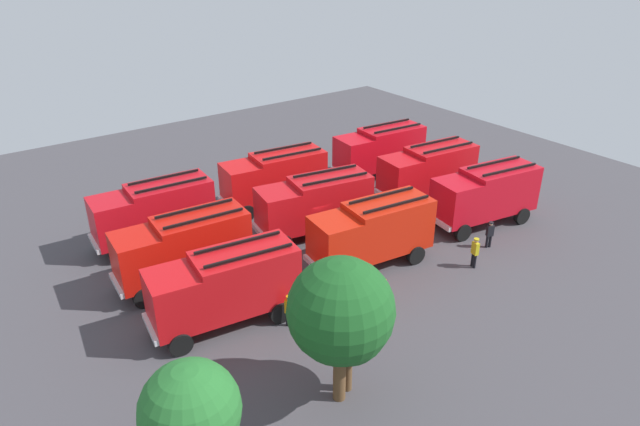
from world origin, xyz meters
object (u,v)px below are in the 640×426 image
object	(u,v)px
fire_truck_1	(275,177)
firefighter_3	(289,309)
fire_truck_6	(486,193)
traffic_cone_0	(233,231)
fire_truck_4	(315,203)
fire_truck_2	(154,210)
fire_truck_5	(183,246)
tree_0	(349,327)
firefighter_1	(475,251)
tree_2	(190,410)
firefighter_2	(490,233)
traffic_cone_2	(348,312)
fire_truck_3	(428,170)
fire_truck_7	(372,231)
tree_1	(341,311)
firefighter_0	(383,292)
fire_truck_0	(380,149)
traffic_cone_1	(300,212)
fire_truck_8	(225,285)

from	to	relation	value
fire_truck_1	firefighter_3	bearing A→B (deg)	67.45
fire_truck_6	traffic_cone_0	bearing A→B (deg)	-21.43
fire_truck_4	fire_truck_2	bearing A→B (deg)	-20.11
fire_truck_5	tree_0	bearing A→B (deg)	103.89
fire_truck_5	firefighter_3	distance (m)	7.09
fire_truck_5	firefighter_1	xyz separation A→B (m)	(-13.65, 8.29, -1.12)
firefighter_1	tree_2	world-z (taller)	tree_2
fire_truck_6	firefighter_2	world-z (taller)	fire_truck_6
firefighter_3	traffic_cone_2	world-z (taller)	firefighter_3
fire_truck_3	fire_truck_7	xyz separation A→B (m)	(9.11, 4.53, 0.00)
tree_1	fire_truck_4	bearing A→B (deg)	-121.88
fire_truck_7	tree_2	bearing A→B (deg)	34.56
fire_truck_1	fire_truck_7	xyz separation A→B (m)	(-0.20, 9.84, 0.00)
firefighter_0	tree_2	distance (m)	12.87
firefighter_0	tree_1	distance (m)	7.49
tree_1	tree_2	distance (m)	6.43
fire_truck_2	fire_truck_6	size ratio (longest dim) A/B	0.98
firefighter_0	traffic_cone_0	world-z (taller)	firefighter_0
firefighter_0	firefighter_2	world-z (taller)	firefighter_2
fire_truck_5	firefighter_0	xyz separation A→B (m)	(-6.92, 8.14, -1.24)
fire_truck_7	firefighter_1	size ratio (longest dim) A/B	4.07
fire_truck_2	fire_truck_3	xyz separation A→B (m)	(-17.91, 5.16, 0.00)
fire_truck_4	traffic_cone_2	world-z (taller)	fire_truck_4
fire_truck_4	firefighter_1	size ratio (longest dim) A/B	4.11
fire_truck_0	fire_truck_1	distance (m)	9.46
fire_truck_1	tree_2	xyz separation A→B (m)	(14.04, 17.36, 1.28)
fire_truck_0	fire_truck_7	xyz separation A→B (m)	(9.26, 9.72, 0.00)
firefighter_0	firefighter_3	size ratio (longest dim) A/B	0.96
fire_truck_1	traffic_cone_2	distance (m)	13.71
tree_2	traffic_cone_0	world-z (taller)	tree_2
tree_1	traffic_cone_1	bearing A→B (deg)	-119.09
tree_2	traffic_cone_0	size ratio (longest dim) A/B	8.38
tree_0	firefighter_0	bearing A→B (deg)	-145.98
fire_truck_8	traffic_cone_1	size ratio (longest dim) A/B	12.72
tree_0	traffic_cone_2	xyz separation A→B (m)	(-3.11, -3.79, -2.85)
fire_truck_8	firefighter_2	size ratio (longest dim) A/B	4.40
firefighter_2	fire_truck_8	bearing A→B (deg)	-78.20
fire_truck_1	fire_truck_5	size ratio (longest dim) A/B	1.01
firefighter_2	firefighter_3	xyz separation A→B (m)	(13.86, -0.72, 0.01)
firefighter_0	traffic_cone_2	size ratio (longest dim) A/B	2.49
fire_truck_5	tree_0	size ratio (longest dim) A/B	1.56
fire_truck_0	traffic_cone_2	distance (m)	18.70
fire_truck_5	traffic_cone_2	bearing A→B (deg)	127.40
fire_truck_8	firefighter_1	xyz separation A→B (m)	(-13.62, 3.69, -1.12)
fire_truck_5	traffic_cone_1	world-z (taller)	fire_truck_5
fire_truck_8	tree_0	world-z (taller)	tree_0
fire_truck_3	firefighter_3	bearing A→B (deg)	28.55
fire_truck_1	fire_truck_6	xyz separation A→B (m)	(-9.36, 10.28, 0.00)
firefighter_0	traffic_cone_1	world-z (taller)	firefighter_0
fire_truck_1	fire_truck_4	xyz separation A→B (m)	(0.25, 5.02, 0.00)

